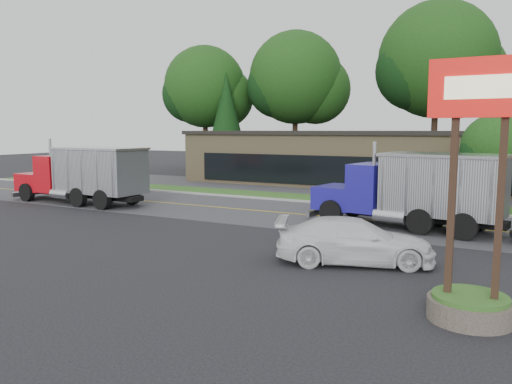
% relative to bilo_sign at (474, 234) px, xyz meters
% --- Properties ---
extents(ground, '(140.00, 140.00, 0.00)m').
position_rel_bilo_sign_xyz_m(ground, '(-10.50, 2.50, -2.02)').
color(ground, '#2C2C30').
rests_on(ground, ground).
extents(road, '(60.00, 8.00, 0.02)m').
position_rel_bilo_sign_xyz_m(road, '(-10.50, 11.50, -2.02)').
color(road, '#4B4B50').
rests_on(road, ground).
extents(center_line, '(60.00, 0.12, 0.01)m').
position_rel_bilo_sign_xyz_m(center_line, '(-10.50, 11.50, -2.02)').
color(center_line, gold).
rests_on(center_line, ground).
extents(curb, '(60.00, 0.30, 0.12)m').
position_rel_bilo_sign_xyz_m(curb, '(-10.50, 15.70, -2.02)').
color(curb, '#9E9E99').
rests_on(curb, ground).
extents(grass_verge, '(60.00, 3.40, 0.03)m').
position_rel_bilo_sign_xyz_m(grass_verge, '(-10.50, 17.50, -2.02)').
color(grass_verge, '#2A551D').
rests_on(grass_verge, ground).
extents(far_parking, '(60.00, 7.00, 0.02)m').
position_rel_bilo_sign_xyz_m(far_parking, '(-10.50, 22.50, -2.02)').
color(far_parking, '#4B4B50').
rests_on(far_parking, ground).
extents(strip_mall, '(32.00, 12.00, 4.00)m').
position_rel_bilo_sign_xyz_m(strip_mall, '(-8.50, 28.50, -0.02)').
color(strip_mall, '#92805A').
rests_on(strip_mall, ground).
extents(bilo_sign, '(2.20, 1.90, 5.95)m').
position_rel_bilo_sign_xyz_m(bilo_sign, '(0.00, 0.00, 0.00)').
color(bilo_sign, '#6B6054').
rests_on(bilo_sign, ground).
extents(tree_far_a, '(9.50, 8.94, 13.55)m').
position_rel_bilo_sign_xyz_m(tree_far_a, '(-30.36, 34.61, 6.63)').
color(tree_far_a, '#382619').
rests_on(tree_far_a, ground).
extents(tree_far_b, '(10.23, 9.62, 14.59)m').
position_rel_bilo_sign_xyz_m(tree_far_b, '(-20.34, 36.62, 7.29)').
color(tree_far_b, '#382619').
rests_on(tree_far_b, ground).
extents(tree_far_c, '(11.20, 10.54, 15.97)m').
position_rel_bilo_sign_xyz_m(tree_far_c, '(-6.33, 36.63, 8.17)').
color(tree_far_c, '#382619').
rests_on(tree_far_c, ground).
extents(evergreen_left, '(4.55, 4.55, 10.34)m').
position_rel_bilo_sign_xyz_m(evergreen_left, '(-26.50, 32.50, 3.66)').
color(evergreen_left, '#382619').
rests_on(evergreen_left, ground).
extents(tree_verge, '(3.67, 3.45, 5.24)m').
position_rel_bilo_sign_xyz_m(tree_verge, '(-0.44, 17.54, 1.30)').
color(tree_verge, '#382619').
rests_on(tree_verge, ground).
extents(dump_truck_red, '(9.38, 2.97, 3.36)m').
position_rel_bilo_sign_xyz_m(dump_truck_red, '(-21.93, 8.99, -0.21)').
color(dump_truck_red, black).
rests_on(dump_truck_red, ground).
extents(dump_truck_blue, '(8.65, 3.87, 3.36)m').
position_rel_bilo_sign_xyz_m(dump_truck_blue, '(-3.20, 10.45, -0.22)').
color(dump_truck_blue, black).
rests_on(dump_truck_blue, ground).
extents(rally_car, '(5.55, 3.76, 1.49)m').
position_rel_bilo_sign_xyz_m(rally_car, '(-3.86, 3.60, -1.28)').
color(rally_car, silver).
rests_on(rally_car, ground).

